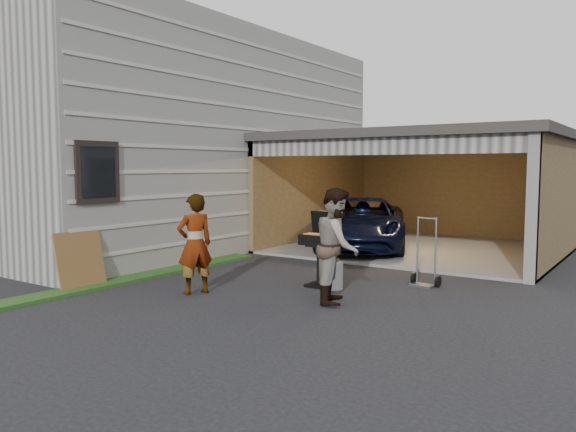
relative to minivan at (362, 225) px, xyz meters
The scene contains 11 objects.
ground 5.60m from the minivan, 85.09° to the right, with size 80.00×80.00×0.00m, color black.
house 6.12m from the minivan, 164.37° to the right, with size 7.00×11.00×5.50m, color #474744.
groundcover_strip 6.81m from the minivan, 105.16° to the right, with size 0.50×8.00×0.06m, color #193814.
garage 2.15m from the minivan, 45.22° to the left, with size 6.80×6.30×2.90m.
minivan is the anchor object (origin of this frame).
woman 5.97m from the minivan, 90.22° to the right, with size 0.60×0.40×1.66m, color silver.
man 5.61m from the minivan, 66.88° to the right, with size 0.86×0.67×1.77m, color #4A271D.
bbq_grill 4.52m from the minivan, 72.43° to the right, with size 0.59×0.52×1.31m.
propane_tank 4.70m from the minivan, 68.84° to the right, with size 0.32×0.32×0.47m, color #B1B1AD.
plywood_panel 7.07m from the minivan, 105.78° to the right, with size 0.04×0.90×1.00m, color brown.
hand_truck 4.37m from the minivan, 48.42° to the right, with size 0.51×0.40×1.22m.
Camera 1 is at (5.94, -7.09, 2.09)m, focal length 35.00 mm.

